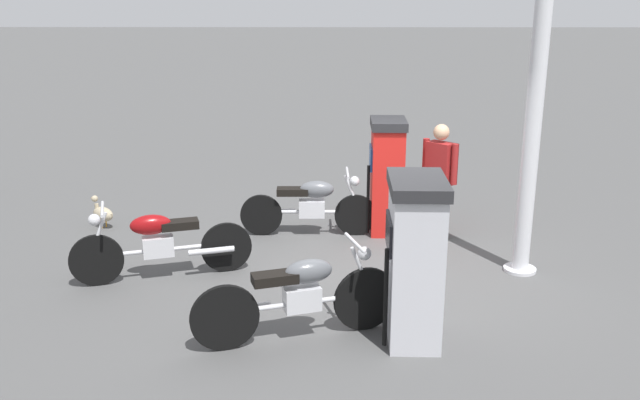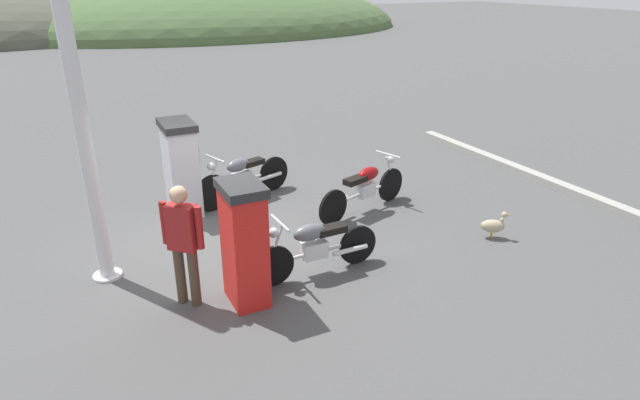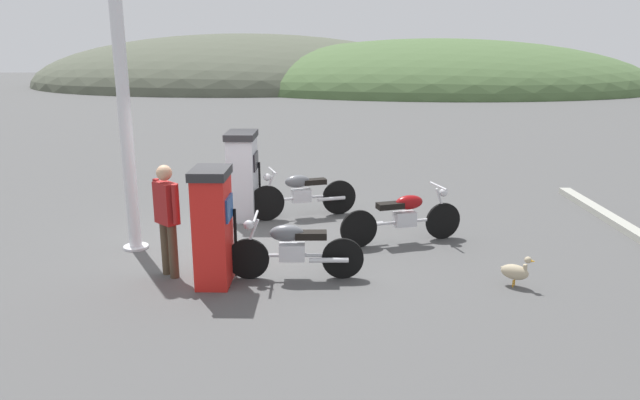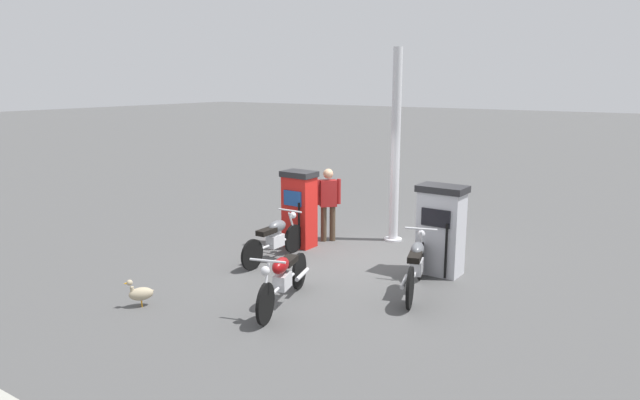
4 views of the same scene
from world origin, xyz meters
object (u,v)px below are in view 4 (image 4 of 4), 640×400
object	(u,v)px
motorcycle_near_pump	(275,237)
motorcycle_extra	(283,277)
fuel_pump_far	(441,229)
motorcycle_far_pump	(416,264)
wandering_duck	(140,293)
canopy_support_pole	(395,150)
attendant_person	(328,200)
fuel_pump_near	(299,209)

from	to	relation	value
motorcycle_near_pump	motorcycle_extra	bearing A→B (deg)	41.36
fuel_pump_far	motorcycle_far_pump	bearing A→B (deg)	1.52
motorcycle_near_pump	wandering_duck	bearing A→B (deg)	-5.37
wandering_duck	motorcycle_far_pump	bearing A→B (deg)	132.17
wandering_duck	canopy_support_pole	xyz separation A→B (m)	(-5.69, 1.58, 1.80)
fuel_pump_far	motorcycle_far_pump	world-z (taller)	fuel_pump_far
attendant_person	wandering_duck	distance (m)	4.90
fuel_pump_near	wandering_duck	distance (m)	4.18
motorcycle_extra	attendant_person	world-z (taller)	attendant_person
motorcycle_extra	wandering_duck	bearing A→B (deg)	-55.34
fuel_pump_near	canopy_support_pole	distance (m)	2.45
fuel_pump_near	motorcycle_far_pump	bearing A→B (deg)	70.95
fuel_pump_far	motorcycle_extra	bearing A→B (deg)	-26.99
attendant_person	canopy_support_pole	xyz separation A→B (m)	(-0.86, 1.18, 1.10)
wandering_duck	canopy_support_pole	distance (m)	6.18
wandering_duck	motorcycle_near_pump	bearing A→B (deg)	174.63
motorcycle_near_pump	motorcycle_extra	xyz separation A→B (m)	(1.78, 1.57, 0.01)
attendant_person	motorcycle_near_pump	bearing A→B (deg)	-3.54
motorcycle_extra	canopy_support_pole	size ratio (longest dim) A/B	0.50
motorcycle_near_pump	wandering_duck	distance (m)	3.08
motorcycle_far_pump	canopy_support_pole	bearing A→B (deg)	-146.57
attendant_person	wandering_duck	world-z (taller)	attendant_person
fuel_pump_near	canopy_support_pole	xyz separation A→B (m)	(-1.56, 1.46, 1.19)
motorcycle_near_pump	motorcycle_extra	world-z (taller)	motorcycle_extra
motorcycle_near_pump	wandering_duck	xyz separation A→B (m)	(3.06, -0.29, -0.25)
motorcycle_far_pump	motorcycle_extra	size ratio (longest dim) A/B	0.98
fuel_pump_near	motorcycle_extra	size ratio (longest dim) A/B	0.79
motorcycle_near_pump	attendant_person	xyz separation A→B (m)	(-1.77, 0.11, 0.46)
canopy_support_pole	motorcycle_extra	bearing A→B (deg)	3.60
motorcycle_near_pump	motorcycle_far_pump	size ratio (longest dim) A/B	0.95
fuel_pump_far	canopy_support_pole	world-z (taller)	canopy_support_pole
fuel_pump_near	motorcycle_near_pump	distance (m)	1.15
motorcycle_near_pump	motorcycle_extra	distance (m)	2.37
motorcycle_far_pump	wandering_duck	xyz separation A→B (m)	(3.02, -3.34, -0.27)
wandering_duck	fuel_pump_far	bearing A→B (deg)	141.35
fuel_pump_far	attendant_person	xyz separation A→B (m)	(-0.69, -2.91, 0.09)
motorcycle_extra	canopy_support_pole	distance (m)	4.68
fuel_pump_near	motorcycle_far_pump	xyz separation A→B (m)	(1.11, 3.22, -0.34)
wandering_duck	attendant_person	bearing A→B (deg)	175.30
fuel_pump_far	canopy_support_pole	size ratio (longest dim) A/B	0.39
attendant_person	canopy_support_pole	bearing A→B (deg)	126.20
fuel_pump_far	motorcycle_extra	world-z (taller)	fuel_pump_far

